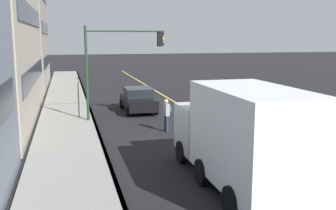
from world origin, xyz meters
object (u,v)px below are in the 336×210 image
(truck_white, at_px, (242,135))
(traffic_light_mast, at_px, (118,56))
(car_navy, at_px, (284,115))
(car_silver, at_px, (228,96))
(pedestrian_with_backpack, at_px, (167,113))
(street_sign_post, at_px, (78,95))
(car_black, at_px, (138,99))

(truck_white, height_order, traffic_light_mast, traffic_light_mast)
(car_navy, xyz_separation_m, traffic_light_mast, (4.37, 8.52, 3.16))
(car_silver, height_order, pedestrian_with_backpack, pedestrian_with_backpack)
(pedestrian_with_backpack, distance_m, street_sign_post, 6.21)
(car_black, bearing_deg, traffic_light_mast, 149.00)
(car_black, bearing_deg, car_navy, -136.15)
(car_navy, xyz_separation_m, car_silver, (7.20, 0.22, 0.01))
(car_black, distance_m, car_navy, 9.90)
(car_black, relative_size, truck_white, 0.64)
(car_black, bearing_deg, truck_white, -176.40)
(car_navy, bearing_deg, pedestrian_with_backpack, 80.79)
(car_black, distance_m, car_silver, 6.64)
(car_silver, distance_m, traffic_light_mast, 9.32)
(car_navy, distance_m, pedestrian_with_backpack, 6.51)
(car_navy, distance_m, traffic_light_mast, 10.08)
(car_navy, height_order, truck_white, truck_white)
(truck_white, xyz_separation_m, traffic_light_mast, (11.52, 2.56, 2.11))
(car_navy, bearing_deg, traffic_light_mast, 62.86)
(car_silver, relative_size, street_sign_post, 1.55)
(car_black, relative_size, car_navy, 1.20)
(truck_white, xyz_separation_m, pedestrian_with_backpack, (8.20, 0.46, -0.76))
(car_silver, xyz_separation_m, pedestrian_with_backpack, (-6.16, 6.20, 0.28))
(truck_white, distance_m, pedestrian_with_backpack, 8.24)
(pedestrian_with_backpack, xyz_separation_m, traffic_light_mast, (3.33, 2.10, 2.87))
(car_silver, xyz_separation_m, traffic_light_mast, (-2.83, 8.30, 3.15))
(pedestrian_with_backpack, height_order, street_sign_post, street_sign_post)
(truck_white, bearing_deg, pedestrian_with_backpack, 3.23)
(car_black, xyz_separation_m, car_silver, (0.06, -6.64, -0.07))
(street_sign_post, bearing_deg, car_black, -66.11)
(truck_white, bearing_deg, traffic_light_mast, 12.54)
(car_silver, height_order, traffic_light_mast, traffic_light_mast)
(truck_white, xyz_separation_m, street_sign_post, (12.52, 4.89, -0.25))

